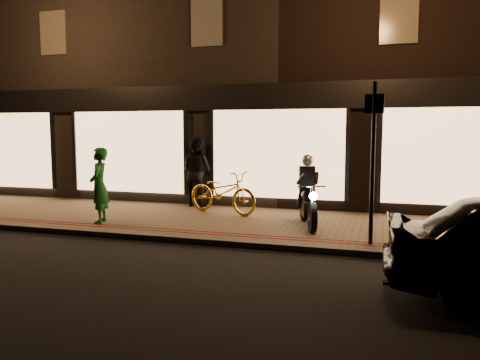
{
  "coord_description": "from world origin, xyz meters",
  "views": [
    {
      "loc": [
        2.71,
        -8.38,
        2.23
      ],
      "look_at": [
        -0.42,
        1.89,
        1.1
      ],
      "focal_mm": 35.0,
      "sensor_mm": 36.0,
      "label": 1
    }
  ],
  "objects_px": {
    "bicycle_gold": "(223,192)",
    "person_green": "(99,185)",
    "motorcycle": "(308,199)",
    "sign_post": "(373,154)"
  },
  "relations": [
    {
      "from": "bicycle_gold",
      "to": "person_green",
      "type": "xyz_separation_m",
      "value": [
        -2.3,
        -1.99,
        0.32
      ]
    },
    {
      "from": "motorcycle",
      "to": "person_green",
      "type": "height_order",
      "value": "person_green"
    },
    {
      "from": "bicycle_gold",
      "to": "sign_post",
      "type": "bearing_deg",
      "value": -101.59
    },
    {
      "from": "motorcycle",
      "to": "bicycle_gold",
      "type": "bearing_deg",
      "value": 140.54
    },
    {
      "from": "motorcycle",
      "to": "sign_post",
      "type": "height_order",
      "value": "sign_post"
    },
    {
      "from": "motorcycle",
      "to": "sign_post",
      "type": "bearing_deg",
      "value": -60.48
    },
    {
      "from": "motorcycle",
      "to": "person_green",
      "type": "distance_m",
      "value": 4.75
    },
    {
      "from": "motorcycle",
      "to": "bicycle_gold",
      "type": "xyz_separation_m",
      "value": [
        -2.33,
        0.97,
        -0.06
      ]
    },
    {
      "from": "motorcycle",
      "to": "person_green",
      "type": "relative_size",
      "value": 1.09
    },
    {
      "from": "motorcycle",
      "to": "person_green",
      "type": "xyz_separation_m",
      "value": [
        -4.63,
        -1.03,
        0.25
      ]
    }
  ]
}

